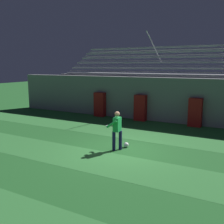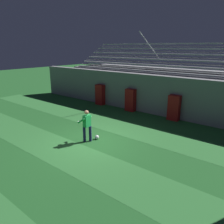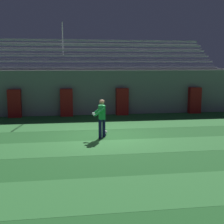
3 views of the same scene
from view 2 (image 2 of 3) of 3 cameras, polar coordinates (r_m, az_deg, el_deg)
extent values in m
plane|color=#236028|center=(11.38, -5.07, -7.76)|extent=(80.00, 80.00, 0.00)
cube|color=#337A38|center=(10.37, -11.58, -10.58)|extent=(28.00, 2.17, 0.01)
cube|color=#337A38|center=(13.26, 2.93, -4.08)|extent=(28.00, 2.17, 0.01)
cube|color=gray|center=(16.03, 11.16, 4.47)|extent=(24.00, 0.60, 2.80)
cube|color=maroon|center=(16.55, 4.85, 3.12)|extent=(0.76, 0.44, 1.68)
cube|color=maroon|center=(14.95, 15.90, 1.06)|extent=(0.76, 0.44, 1.68)
cube|color=maroon|center=(18.41, -3.12, 4.54)|extent=(0.76, 0.44, 1.68)
cube|color=gray|center=(18.41, 15.17, 5.91)|extent=(18.00, 4.60, 2.90)
cube|color=#B7B7BC|center=(16.45, 12.72, 10.16)|extent=(17.10, 0.36, 0.10)
cube|color=gray|center=(16.29, 12.35, 9.31)|extent=(17.10, 0.60, 0.04)
cube|color=#B7B7BC|center=(17.04, 13.89, 11.65)|extent=(17.10, 0.36, 0.10)
cube|color=gray|center=(16.88, 13.54, 10.84)|extent=(17.10, 0.60, 0.04)
cube|color=#B7B7BC|center=(17.64, 14.99, 13.03)|extent=(17.10, 0.36, 0.10)
cube|color=gray|center=(17.48, 14.65, 12.27)|extent=(17.10, 0.60, 0.04)
cube|color=#B7B7BC|center=(18.27, 16.03, 14.32)|extent=(17.10, 0.36, 0.10)
cube|color=gray|center=(18.09, 15.71, 13.59)|extent=(17.10, 0.60, 0.04)
cube|color=#B7B7BC|center=(18.90, 17.00, 15.51)|extent=(17.10, 0.36, 0.10)
cube|color=gray|center=(18.72, 16.70, 14.83)|extent=(17.10, 0.60, 0.04)
cube|color=#B7B7BC|center=(19.55, 17.93, 16.63)|extent=(17.10, 0.36, 0.10)
cube|color=gray|center=(19.37, 17.64, 15.98)|extent=(17.10, 0.60, 0.04)
cylinder|color=#B7B7BC|center=(18.57, 9.84, 16.74)|extent=(0.06, 3.33, 2.05)
cylinder|color=#19194C|center=(11.30, -7.22, -5.76)|extent=(0.15, 0.15, 0.82)
cylinder|color=#19194C|center=(11.32, -5.72, -5.66)|extent=(0.15, 0.15, 0.82)
cube|color=green|center=(11.06, -6.59, -2.31)|extent=(0.26, 0.39, 0.60)
sphere|color=#A37556|center=(10.92, -6.66, -0.12)|extent=(0.22, 0.22, 0.22)
cylinder|color=green|center=(10.97, -7.98, -2.24)|extent=(0.48, 0.12, 0.37)
cylinder|color=green|center=(11.30, -6.31, -1.61)|extent=(0.48, 0.12, 0.37)
cube|color=silver|center=(11.17, -8.56, -2.62)|extent=(0.12, 0.12, 0.08)
cube|color=silver|center=(11.44, -7.17, -2.10)|extent=(0.12, 0.12, 0.08)
sphere|color=white|center=(11.64, -3.97, -6.57)|extent=(0.22, 0.22, 0.22)
camera|label=1|loc=(3.56, -86.77, -18.10)|focal=42.00mm
camera|label=3|loc=(10.88, -81.78, -6.11)|focal=50.00mm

